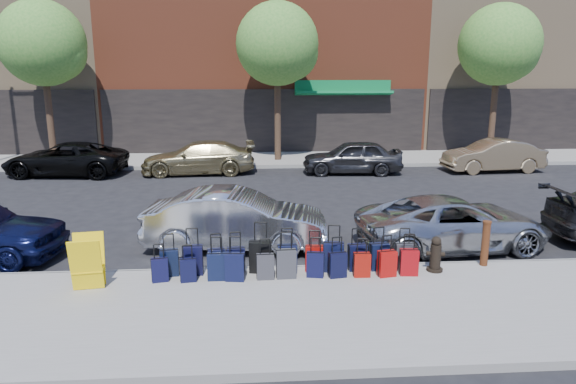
{
  "coord_description": "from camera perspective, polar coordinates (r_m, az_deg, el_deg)",
  "views": [
    {
      "loc": [
        -0.66,
        -14.92,
        4.25
      ],
      "look_at": [
        0.25,
        -1.5,
        1.11
      ],
      "focal_mm": 32.0,
      "sensor_mm": 36.0,
      "label": 1
    }
  ],
  "objects": [
    {
      "name": "suitcase_front_7",
      "position": [
        10.92,
        5.08,
        -7.2
      ],
      "size": [
        0.45,
        0.3,
        1.0
      ],
      "rotation": [
        0.0,
        0.0,
        -0.17
      ],
      "color": "black",
      "rests_on": "sidewalk_near"
    },
    {
      "name": "tree_right",
      "position": [
        27.15,
        22.68,
        14.64
      ],
      "size": [
        3.8,
        3.8,
        7.27
      ],
      "color": "black",
      "rests_on": "sidewalk_far"
    },
    {
      "name": "suitcase_front_6",
      "position": [
        10.91,
        2.92,
        -7.37
      ],
      "size": [
        0.38,
        0.24,
        0.88
      ],
      "rotation": [
        0.0,
        0.0,
        -0.11
      ],
      "color": "#9C0E0A",
      "rests_on": "sidewalk_near"
    },
    {
      "name": "curb_far",
      "position": [
        23.29,
        -2.19,
        2.83
      ],
      "size": [
        60.0,
        0.08,
        0.15
      ],
      "primitive_type": "cube",
      "color": "gray",
      "rests_on": "ground"
    },
    {
      "name": "suitcase_back_4",
      "position": [
        10.52,
        -2.54,
        -8.26
      ],
      "size": [
        0.36,
        0.22,
        0.84
      ],
      "rotation": [
        0.0,
        0.0,
        0.04
      ],
      "color": "#323236",
      "rests_on": "sidewalk_near"
    },
    {
      "name": "suitcase_back_9",
      "position": [
        10.83,
        10.93,
        -7.81
      ],
      "size": [
        0.4,
        0.27,
        0.87
      ],
      "rotation": [
        0.0,
        0.0,
        0.18
      ],
      "color": "#970B09",
      "rests_on": "sidewalk_near"
    },
    {
      "name": "suitcase_back_6",
      "position": [
        10.63,
        3.05,
        -8.05
      ],
      "size": [
        0.38,
        0.26,
        0.83
      ],
      "rotation": [
        0.0,
        0.0,
        -0.18
      ],
      "color": "black",
      "rests_on": "sidewalk_near"
    },
    {
      "name": "car_far_2",
      "position": [
        22.15,
        7.14,
        3.89
      ],
      "size": [
        4.32,
        1.98,
        1.43
      ],
      "primitive_type": "imported",
      "rotation": [
        0.0,
        0.0,
        -1.64
      ],
      "color": "#323234",
      "rests_on": "ground"
    },
    {
      "name": "suitcase_front_4",
      "position": [
        10.84,
        -3.09,
        -7.19
      ],
      "size": [
        0.48,
        0.31,
        1.08
      ],
      "rotation": [
        0.0,
        0.0,
        -0.16
      ],
      "color": "black",
      "rests_on": "sidewalk_near"
    },
    {
      "name": "suitcase_back_7",
      "position": [
        10.65,
        5.52,
        -8.03
      ],
      "size": [
        0.38,
        0.26,
        0.85
      ],
      "rotation": [
        0.0,
        0.0,
        0.16
      ],
      "color": "black",
      "rests_on": "sidewalk_near"
    },
    {
      "name": "suitcase_front_10",
      "position": [
        11.31,
        12.78,
        -6.93
      ],
      "size": [
        0.38,
        0.23,
        0.89
      ],
      "rotation": [
        0.0,
        0.0,
        -0.08
      ],
      "color": "#35363A",
      "rests_on": "sidewalk_near"
    },
    {
      "name": "suitcase_front_0",
      "position": [
        10.94,
        -13.04,
        -7.65
      ],
      "size": [
        0.39,
        0.25,
        0.89
      ],
      "rotation": [
        0.0,
        0.0,
        0.13
      ],
      "color": "black",
      "rests_on": "sidewalk_near"
    },
    {
      "name": "suitcase_back_1",
      "position": [
        10.59,
        -11.03,
        -8.5
      ],
      "size": [
        0.34,
        0.23,
        0.76
      ],
      "rotation": [
        0.0,
        0.0,
        0.14
      ],
      "color": "black",
      "rests_on": "sidewalk_near"
    },
    {
      "name": "sidewalk_near",
      "position": [
        9.42,
        0.56,
        -13.15
      ],
      "size": [
        60.0,
        4.0,
        0.15
      ],
      "primitive_type": "cube",
      "color": "gray",
      "rests_on": "ground"
    },
    {
      "name": "suitcase_back_0",
      "position": [
        10.71,
        -14.05,
        -8.38
      ],
      "size": [
        0.36,
        0.25,
        0.78
      ],
      "rotation": [
        0.0,
        0.0,
        0.2
      ],
      "color": "black",
      "rests_on": "sidewalk_near"
    },
    {
      "name": "suitcase_front_9",
      "position": [
        11.14,
        10.09,
        -7.06
      ],
      "size": [
        0.41,
        0.26,
        0.93
      ],
      "rotation": [
        0.0,
        0.0,
        0.13
      ],
      "color": "black",
      "rests_on": "sidewalk_near"
    },
    {
      "name": "suitcase_back_8",
      "position": [
        10.73,
        8.21,
        -8.0
      ],
      "size": [
        0.34,
        0.2,
        0.81
      ],
      "rotation": [
        0.0,
        0.0,
        -0.02
      ],
      "color": "maroon",
      "rests_on": "sidewalk_near"
    },
    {
      "name": "suitcase_front_2",
      "position": [
        10.85,
        -7.94,
        -7.65
      ],
      "size": [
        0.39,
        0.26,
        0.87
      ],
      "rotation": [
        0.0,
        0.0,
        0.19
      ],
      "color": "black",
      "rests_on": "sidewalk_near"
    },
    {
      "name": "car_near_2",
      "position": [
        13.24,
        17.88,
        -3.29
      ],
      "size": [
        4.87,
        2.64,
        1.3
      ],
      "primitive_type": "imported",
      "rotation": [
        0.0,
        0.0,
        1.68
      ],
      "color": "#ADAFB4",
      "rests_on": "ground"
    },
    {
      "name": "suitcase_front_8",
      "position": [
        11.04,
        7.69,
        -7.17
      ],
      "size": [
        0.4,
        0.25,
        0.92
      ],
      "rotation": [
        0.0,
        0.0,
        0.11
      ],
      "color": "black",
      "rests_on": "sidewalk_near"
    },
    {
      "name": "bollard",
      "position": [
        11.91,
        21.08,
        -5.27
      ],
      "size": [
        0.18,
        0.18,
        1.0
      ],
      "color": "#38190C",
      "rests_on": "sidewalk_near"
    },
    {
      "name": "suitcase_back_10",
      "position": [
        10.99,
        13.28,
        -7.6
      ],
      "size": [
        0.38,
        0.24,
        0.88
      ],
      "rotation": [
        0.0,
        0.0,
        -0.08
      ],
      "color": "maroon",
      "rests_on": "sidewalk_near"
    },
    {
      "name": "curb_near",
      "position": [
        11.27,
        -0.24,
        -8.6
      ],
      "size": [
        60.0,
        0.08,
        0.15
      ],
      "primitive_type": "cube",
      "color": "gray",
      "rests_on": "ground"
    },
    {
      "name": "ground",
      "position": [
        15.53,
        -1.29,
        -2.73
      ],
      "size": [
        120.0,
        120.0,
        0.0
      ],
      "primitive_type": "plane",
      "color": "black",
      "rests_on": "ground"
    },
    {
      "name": "car_far_0",
      "position": [
        23.55,
        -23.5,
        3.39
      ],
      "size": [
        5.19,
        2.77,
        1.39
      ],
      "primitive_type": "imported",
      "rotation": [
        0.0,
        0.0,
        -1.67
      ],
      "color": "black",
      "rests_on": "ground"
    },
    {
      "name": "tree_center",
      "position": [
        24.48,
        -0.85,
        15.89
      ],
      "size": [
        3.8,
        3.8,
        7.27
      ],
      "color": "black",
      "rests_on": "sidewalk_far"
    },
    {
      "name": "suitcase_back_5",
      "position": [
        10.56,
        -0.21,
        -7.96
      ],
      "size": [
        0.41,
        0.25,
        0.95
      ],
      "rotation": [
        0.0,
        0.0,
        0.04
      ],
      "color": "#333338",
      "rests_on": "sidewalk_near"
    },
    {
      "name": "car_near_1",
      "position": [
        12.62,
        -5.77,
        -3.11
      ],
      "size": [
        4.56,
        2.01,
        1.46
      ],
      "primitive_type": "imported",
      "rotation": [
        0.0,
        0.0,
        1.46
      ],
      "color": "silver",
      "rests_on": "ground"
    },
    {
      "name": "suitcase_front_1",
      "position": [
        10.89,
        -10.53,
        -7.45
      ],
      "size": [
        0.42,
        0.25,
        0.99
      ],
      "rotation": [
        0.0,
        0.0,
        0.05
      ],
      "color": "black",
      "rests_on": "sidewalk_near"
    },
    {
      "name": "car_far_1",
      "position": [
        22.25,
        -9.95,
        3.77
      ],
      "size": [
        4.86,
        2.15,
        1.39
      ],
      "primitive_type": "imported",
      "rotation": [
        0.0,
        0.0,
        -1.53
      ],
      "color": "tan",
      "rests_on": "ground"
    },
    {
      "name": "suitcase_front_5",
      "position": [
        10.82,
        -0.09,
        -7.42
      ],
      "size": [
        0.41,
        0.24,
        0.96
      ],
      "rotation": [
        0.0,
        0.0,
        0.05
      ],
      "color": "black",
      "rests_on": "sidewalk_near"
    },
    {
      "name": "suitcase_back_2",
      "position": [
        10.56,
        -7.91,
        -8.19
      ],
      "size": [
        0.38,
        0.22,
        0.89
      ],
      "rotation": [
        0.0,
        0.0,
        0.0
      ],
      "color": "black",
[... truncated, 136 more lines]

